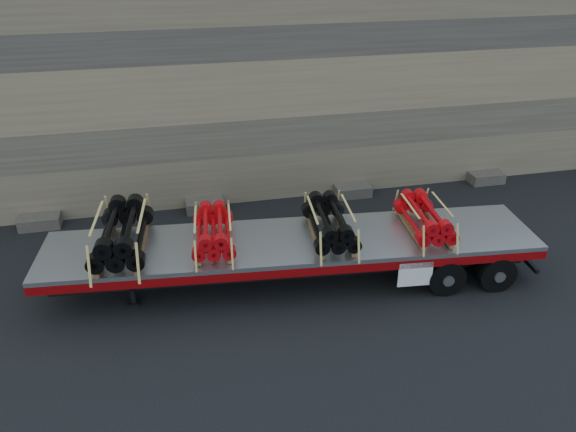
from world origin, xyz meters
name	(u,v)px	position (x,y,z in m)	size (l,w,h in m)	color
ground	(337,278)	(0.00, 0.00, 0.00)	(120.00, 120.00, 0.00)	black
rock_wall	(283,84)	(0.00, 6.50, 3.50)	(44.00, 3.00, 7.00)	#7A6B54
trailer	(293,260)	(-1.17, 0.15, 0.61)	(12.28, 2.36, 1.23)	#A3A6AB
bundle_front	(122,234)	(-5.26, 0.54, 1.67)	(1.26, 2.52, 0.89)	black
bundle_midfront	(213,232)	(-3.11, 0.34, 1.58)	(1.00, 2.00, 0.71)	red
bundle_midrear	(330,223)	(-0.24, 0.06, 1.61)	(1.09, 2.18, 0.77)	black
bundle_rear	(425,218)	(2.19, -0.17, 1.59)	(1.02, 2.04, 0.72)	red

